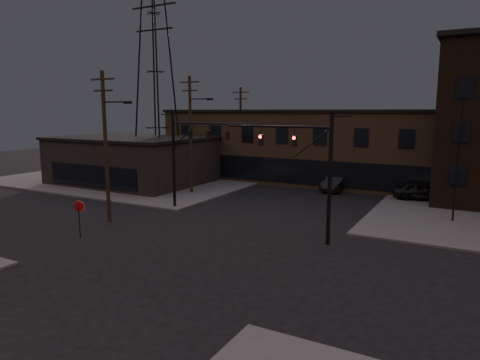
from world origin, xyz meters
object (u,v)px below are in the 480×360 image
object	(u,v)px
traffic_signal_far	(186,150)
car_crossing	(336,182)
traffic_signal_near	(312,164)
stop_sign	(79,210)
parked_car_lot_a	(421,191)

from	to	relation	value
traffic_signal_far	car_crossing	distance (m)	17.27
traffic_signal_near	stop_sign	world-z (taller)	traffic_signal_near
traffic_signal_near	car_crossing	distance (m)	18.76
stop_sign	car_crossing	xyz separation A→B (m)	(9.77, 24.44, -0.99)
traffic_signal_near	car_crossing	world-z (taller)	traffic_signal_near
car_crossing	traffic_signal_far	bearing A→B (deg)	-117.92
stop_sign	parked_car_lot_a	world-z (taller)	stop_sign
traffic_signal_near	stop_sign	distance (m)	15.17
parked_car_lot_a	car_crossing	bearing A→B (deg)	69.89
traffic_signal_near	parked_car_lot_a	world-z (taller)	traffic_signal_near
stop_sign	car_crossing	bearing A→B (deg)	68.21
stop_sign	parked_car_lot_a	xyz separation A→B (m)	(17.99, 23.01, -0.88)
traffic_signal_far	car_crossing	bearing A→B (deg)	59.58
traffic_signal_far	parked_car_lot_a	xyz separation A→B (m)	(16.71, 13.02, -4.05)
traffic_signal_near	traffic_signal_far	bearing A→B (deg)	163.83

